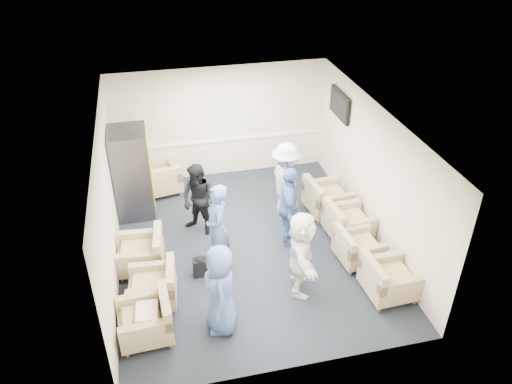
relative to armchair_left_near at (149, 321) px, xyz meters
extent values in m
plane|color=black|center=(2.00, 1.89, -0.32)|extent=(6.00, 6.00, 0.00)
plane|color=white|center=(2.00, 1.89, 2.38)|extent=(6.00, 6.00, 0.00)
cube|color=beige|center=(2.00, 4.89, 1.03)|extent=(5.00, 0.02, 2.70)
cube|color=beige|center=(2.00, -1.11, 1.03)|extent=(5.00, 0.02, 2.70)
cube|color=beige|center=(-0.50, 1.89, 1.03)|extent=(0.02, 6.00, 2.70)
cube|color=beige|center=(4.50, 1.89, 1.03)|extent=(0.02, 6.00, 2.70)
cube|color=white|center=(2.00, 4.87, 0.58)|extent=(4.98, 0.04, 0.06)
cube|color=black|center=(4.44, 3.69, 1.73)|extent=(0.07, 1.00, 0.58)
cube|color=black|center=(4.40, 3.69, 1.73)|extent=(0.01, 0.92, 0.50)
cube|color=#4F4E56|center=(4.48, 3.69, 1.58)|extent=(0.04, 0.10, 0.25)
cube|color=tan|center=(-0.06, 0.00, -0.08)|extent=(0.85, 0.85, 0.27)
cube|color=tan|center=(-0.06, 0.00, 0.11)|extent=(0.59, 0.55, 0.10)
cube|color=tan|center=(0.28, 0.01, 0.25)|extent=(0.18, 0.81, 0.38)
cube|color=tan|center=(0.09, 0.74, -0.08)|extent=(0.86, 0.86, 0.26)
cube|color=tan|center=(0.09, 0.74, 0.10)|extent=(0.59, 0.56, 0.09)
cube|color=tan|center=(0.42, 0.71, 0.23)|extent=(0.20, 0.80, 0.37)
cube|color=tan|center=(-0.07, 1.68, -0.07)|extent=(0.90, 0.90, 0.27)
cube|color=tan|center=(-0.07, 1.68, 0.11)|extent=(0.62, 0.58, 0.10)
cube|color=tan|center=(0.27, 1.65, 0.26)|extent=(0.21, 0.83, 0.39)
cube|color=tan|center=(4.08, 0.02, -0.07)|extent=(0.85, 0.85, 0.27)
cube|color=tan|center=(4.08, 0.02, 0.11)|extent=(0.59, 0.55, 0.10)
cube|color=tan|center=(3.74, 0.00, 0.26)|extent=(0.17, 0.82, 0.39)
cube|color=tan|center=(3.93, 0.97, -0.09)|extent=(0.82, 0.82, 0.25)
cube|color=tan|center=(3.93, 0.97, 0.08)|extent=(0.57, 0.54, 0.09)
cube|color=tan|center=(3.61, 0.95, 0.22)|extent=(0.19, 0.77, 0.36)
cube|color=tan|center=(4.03, 1.75, -0.07)|extent=(0.87, 0.87, 0.27)
cube|color=tan|center=(4.03, 1.75, 0.11)|extent=(0.60, 0.57, 0.10)
cube|color=tan|center=(3.68, 1.73, 0.26)|extent=(0.19, 0.83, 0.39)
cube|color=tan|center=(3.93, 2.67, -0.06)|extent=(0.94, 0.94, 0.28)
cube|color=tan|center=(3.93, 2.67, 0.13)|extent=(0.65, 0.61, 0.10)
cube|color=tan|center=(3.57, 2.63, 0.28)|extent=(0.23, 0.87, 0.40)
cube|color=tan|center=(0.49, 4.34, -0.08)|extent=(0.94, 0.94, 0.27)
cube|color=tan|center=(0.49, 4.34, 0.10)|extent=(0.62, 0.65, 0.09)
cube|color=tan|center=(0.55, 4.01, 0.25)|extent=(0.82, 0.28, 0.38)
cube|color=#4F4E56|center=(-0.10, 3.65, 0.64)|extent=(0.76, 0.91, 1.93)
cube|color=orange|center=(0.29, 3.65, 0.74)|extent=(0.02, 0.78, 1.54)
cube|color=black|center=(0.29, 3.65, -0.07)|extent=(0.02, 0.46, 0.12)
cube|color=black|center=(0.96, 1.25, -0.14)|extent=(0.25, 0.18, 0.36)
sphere|color=black|center=(0.96, 1.25, 0.02)|extent=(0.18, 0.18, 0.18)
cube|color=white|center=(-0.01, 0.00, 0.17)|extent=(0.36, 0.46, 0.13)
imported|color=#4564A7|center=(1.14, -0.08, 0.48)|extent=(0.58, 0.82, 1.60)
imported|color=#4564A7|center=(1.36, 1.48, 0.53)|extent=(0.46, 0.65, 1.70)
imported|color=black|center=(1.15, 2.59, 0.44)|extent=(0.94, 0.93, 1.53)
imported|color=silver|center=(2.99, 2.73, 0.54)|extent=(0.70, 1.15, 1.72)
imported|color=#4564A7|center=(2.79, 1.83, 0.52)|extent=(0.60, 1.05, 1.68)
imported|color=white|center=(2.62, 0.50, 0.47)|extent=(0.82, 1.55, 1.59)
camera|label=1|loc=(0.39, -5.77, 5.83)|focal=35.00mm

